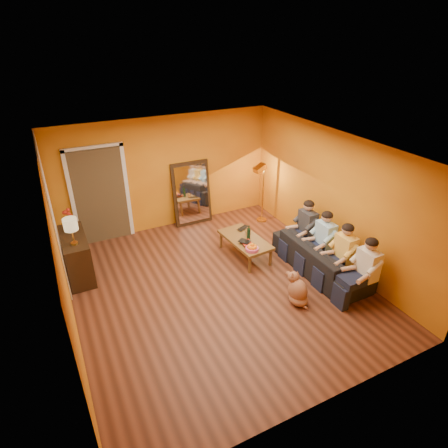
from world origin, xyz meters
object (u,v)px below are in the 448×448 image
table_lamp (72,232)px  wine_bottle (249,233)px  tumbler (247,233)px  person_mid_left (344,254)px  sofa (321,257)px  coffee_table (245,247)px  sideboard (77,256)px  person_far_right (307,228)px  laptop (244,229)px  mirror_frame (192,193)px  person_mid_right (325,240)px  floor_lamp (263,194)px  vase (70,226)px  person_far_left (367,269)px  dog (298,288)px

table_lamp → wine_bottle: table_lamp is taller
tumbler → person_mid_left: bearing=-57.5°
sofa → coffee_table: bearing=43.8°
sideboard → person_far_right: 4.56m
wine_bottle → laptop: 0.44m
mirror_frame → table_lamp: bearing=-153.7°
mirror_frame → wine_bottle: (0.44, -1.97, -0.18)m
person_far_right → laptop: person_far_right is taller
person_far_right → person_mid_right: bearing=-90.0°
person_mid_right → coffee_table: bearing=139.8°
coffee_table → laptop: (0.18, 0.35, 0.22)m
table_lamp → person_mid_right: (4.37, -1.55, -0.49)m
floor_lamp → vase: size_ratio=6.98×
sideboard → sofa: bearing=-24.7°
person_mid_right → laptop: (-1.01, 1.36, -0.18)m
person_far_right → table_lamp: bearing=167.2°
person_mid_left → laptop: (-1.01, 1.91, -0.18)m
floor_lamp → person_far_left: (0.03, -3.33, -0.11)m
person_far_left → person_mid_left: size_ratio=1.00×
mirror_frame → floor_lamp: size_ratio=1.06×
person_far_left → mirror_frame: bearing=111.4°
sofa → tumbler: (-0.94, 1.23, 0.16)m
mirror_frame → sofa: size_ratio=0.71×
sofa → laptop: size_ratio=7.27×
person_mid_right → laptop: size_ratio=4.15×
sofa → person_mid_left: size_ratio=1.75×
floor_lamp → person_far_left: 3.33m
sideboard → person_mid_left: bearing=-28.7°
table_lamp → dog: 4.04m
mirror_frame → person_far_left: (1.58, -4.03, -0.15)m
floor_lamp → person_mid_right: 2.23m
mirror_frame → vase: (-2.79, -0.83, 0.19)m
wine_bottle → table_lamp: bearing=169.7°
wine_bottle → sideboard: bearing=164.6°
tumbler → vase: 3.47m
person_mid_right → tumbler: size_ratio=11.71×
person_mid_left → laptop: 2.17m
wine_bottle → tumbler: size_ratio=2.98×
mirror_frame → person_mid_right: mirror_frame is taller
floor_lamp → tumbler: bearing=-141.9°
wine_bottle → person_mid_left: bearing=-52.9°
sofa → person_mid_right: 0.34m
vase → dog: bearing=-40.4°
sofa → table_lamp: bearing=68.8°
person_mid_left → table_lamp: bearing=154.4°
person_mid_right → dog: bearing=-148.1°
sofa → dog: 1.13m
table_lamp → vase: bearing=90.0°
sideboard → person_far_right: (4.37, -1.30, 0.18)m
sideboard → person_mid_right: (4.37, -1.85, 0.18)m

